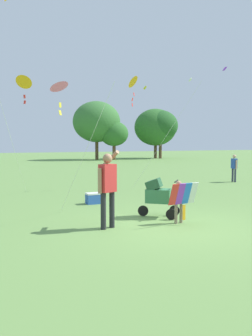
% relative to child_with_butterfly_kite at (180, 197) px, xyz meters
% --- Properties ---
extents(ground_plane, '(120.00, 120.00, 0.00)m').
position_rel_child_with_butterfly_kite_xyz_m(ground_plane, '(-0.36, -0.19, -0.64)').
color(ground_plane, '#668E47').
extents(treeline_distant, '(29.94, 5.58, 6.45)m').
position_rel_child_with_butterfly_kite_xyz_m(treeline_distant, '(9.93, 30.33, 3.15)').
color(treeline_distant, brown).
rests_on(treeline_distant, ground).
extents(child_with_butterfly_kite, '(0.80, 0.39, 1.03)m').
position_rel_child_with_butterfly_kite_xyz_m(child_with_butterfly_kite, '(0.00, 0.00, 0.00)').
color(child_with_butterfly_kite, '#7F705B').
rests_on(child_with_butterfly_kite, ground).
extents(person_adult_flyer, '(0.56, 0.63, 1.79)m').
position_rel_child_with_butterfly_kite_xyz_m(person_adult_flyer, '(-1.76, 0.30, 0.39)').
color(person_adult_flyer, '#232328').
rests_on(person_adult_flyer, ground).
extents(stroller, '(1.01, 0.94, 1.03)m').
position_rel_child_with_butterfly_kite_xyz_m(stroller, '(-0.08, 0.90, -0.03)').
color(stroller, black).
rests_on(stroller, ground).
extents(kite_adult_black, '(1.07, 2.55, 3.65)m').
position_rel_child_with_butterfly_kite_xyz_m(kite_adult_black, '(-2.22, 2.63, 2.81)').
color(kite_adult_black, pink).
rests_on(kite_adult_black, ground).
extents(kite_orange_delta, '(2.31, 2.43, 4.75)m').
position_rel_child_with_butterfly_kite_xyz_m(kite_orange_delta, '(2.01, 6.52, 3.79)').
color(kite_orange_delta, '#F4A319').
rests_on(kite_orange_delta, ground).
extents(kite_green_novelty, '(1.99, 4.35, 4.54)m').
position_rel_child_with_butterfly_kite_xyz_m(kite_green_novelty, '(-2.39, 7.18, 3.60)').
color(kite_green_novelty, '#F4A319').
rests_on(kite_green_novelty, ground).
extents(distant_kites_cluster, '(23.79, 13.50, 8.68)m').
position_rel_child_with_butterfly_kite_xyz_m(distant_kites_cluster, '(5.76, 21.91, 8.98)').
color(distant_kites_cluster, white).
extents(person_red_shirt, '(0.21, 0.43, 1.35)m').
position_rel_child_with_butterfly_kite_xyz_m(person_red_shirt, '(7.51, 6.44, 0.16)').
color(person_red_shirt, '#33384C').
rests_on(person_red_shirt, ground).
extents(cooler_box, '(0.45, 0.33, 0.35)m').
position_rel_child_with_butterfly_kite_xyz_m(cooler_box, '(-0.92, 3.53, -0.46)').
color(cooler_box, '#2D5BB7').
rests_on(cooler_box, ground).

